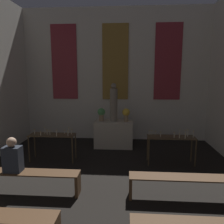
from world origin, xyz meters
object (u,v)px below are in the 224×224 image
Objects in this scene: flower_vase_right at (126,114)px; pew_back_right at (187,182)px; statue at (114,104)px; flower_vase_left at (101,113)px; candle_rack_left at (53,138)px; pew_back_left at (25,177)px; altar at (114,134)px; person_seated at (13,157)px; candle_rack_right at (171,140)px.

flower_vase_right is 3.48m from pew_back_right.
pew_back_right is at bearing -62.19° from statue.
flower_vase_left is at bearing -180.00° from statue.
pew_back_right is (3.34, -1.79, -0.33)m from candle_rack_left.
flower_vase_right reaches higher than pew_back_left.
person_seated reaches higher than altar.
statue is 2.31m from candle_rack_left.
statue is at bearing 141.38° from candle_rack_right.
pew_back_left is 3.11× the size of person_seated.
candle_rack_right is (1.27, -1.35, -0.49)m from flower_vase_right.
flower_vase_left is 0.34× the size of candle_rack_left.
pew_back_left is 0.51m from person_seated.
flower_vase_left is 2.56m from candle_rack_right.
person_seated reaches higher than pew_back_left.
candle_rack_left is 3.38m from candle_rack_right.
flower_vase_right is 0.34× the size of candle_rack_left.
altar is 3.56m from pew_back_left.
flower_vase_right is at bearing 32.71° from candle_rack_left.
pew_back_right is 3.59m from person_seated.
pew_back_left is at bearing 180.00° from pew_back_right.
candle_rack_right is at bearing 0.03° from candle_rack_left.
altar is 0.99× the size of candle_rack_right.
pew_back_left and pew_back_right have the same top height.
flower_vase_left and flower_vase_right have the same top height.
pew_back_right is (1.66, -3.15, -0.10)m from altar.
person_seated is at bearing 180.00° from pew_back_right.
pew_back_right is (-0.03, -1.79, -0.33)m from candle_rack_right.
flower_vase_left reaches higher than pew_back_right.
flower_vase_left is 0.34× the size of candle_rack_right.
flower_vase_right is 0.60× the size of person_seated.
candle_rack_left is 1.82m from pew_back_left.
candle_rack_right is 4.02m from person_seated.
person_seated is (-1.48, -3.15, -0.38)m from flower_vase_left.
statue is (0.00, 0.00, 1.06)m from altar.
candle_rack_right reaches higher than pew_back_right.
flower_vase_right is 0.19× the size of pew_back_left.
statue is 3.74m from pew_back_left.
candle_rack_right is at bearing -38.62° from statue.
statue is 0.56× the size of pew_back_right.
altar is 2.93× the size of flower_vase_right.
statue is 2.91× the size of flower_vase_left.
statue reaches higher than flower_vase_right.
flower_vase_left is (-0.42, -0.00, -0.34)m from statue.
statue is 2.91× the size of flower_vase_right.
statue reaches higher than flower_vase_left.
flower_vase_left is at bearing 64.73° from person_seated.
pew_back_right is at bearing -91.01° from candle_rack_right.
flower_vase_right is 3.86m from pew_back_left.
pew_back_left is (-3.35, -1.79, -0.33)m from candle_rack_right.
statue is at bearing 117.81° from pew_back_right.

